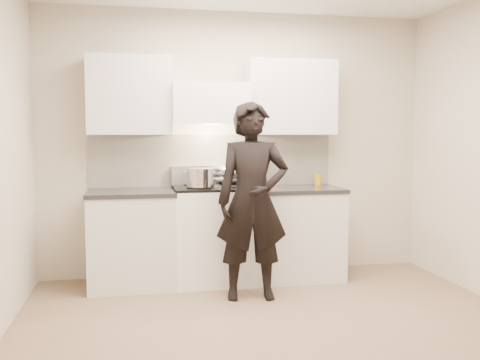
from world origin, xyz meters
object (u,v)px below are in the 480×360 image
object	(u,v)px
wok	(231,173)
utensil_crock	(255,177)
counter_right	(294,232)
person	(252,201)
stove	(213,234)

from	to	relation	value
wok	utensil_crock	bearing A→B (deg)	16.67
counter_right	person	xyz separation A→B (m)	(-0.56, -0.60, 0.41)
wok	utensil_crock	world-z (taller)	wok
stove	person	distance (m)	0.76
stove	counter_right	size ratio (longest dim) A/B	1.04
counter_right	stove	bearing A→B (deg)	-180.00
counter_right	wok	bearing A→B (deg)	169.62
stove	utensil_crock	xyz separation A→B (m)	(0.46, 0.19, 0.54)
stove	counter_right	bearing A→B (deg)	0.00
wok	utensil_crock	xyz separation A→B (m)	(0.26, 0.08, -0.06)
wok	counter_right	bearing A→B (deg)	-10.38
counter_right	person	size ratio (longest dim) A/B	0.53
utensil_crock	stove	bearing A→B (deg)	-157.23
counter_right	person	distance (m)	0.92
utensil_crock	person	bearing A→B (deg)	-103.90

